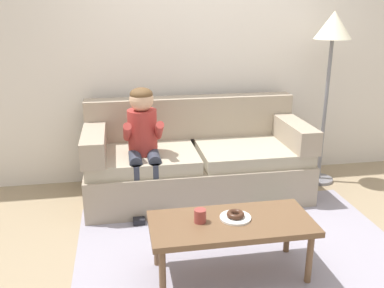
{
  "coord_description": "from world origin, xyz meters",
  "views": [
    {
      "loc": [
        -0.85,
        -2.89,
        1.77
      ],
      "look_at": [
        -0.26,
        0.45,
        0.65
      ],
      "focal_mm": 39.33,
      "sensor_mm": 36.0,
      "label": 1
    }
  ],
  "objects_px": {
    "floor_lamp": "(332,42)",
    "person_child": "(143,138)",
    "coffee_table": "(231,227)",
    "donut": "(235,214)",
    "couch": "(196,162)",
    "toy_controller": "(277,221)",
    "mug": "(200,216)"
  },
  "relations": [
    {
      "from": "coffee_table",
      "to": "toy_controller",
      "type": "distance_m",
      "value": 0.91
    },
    {
      "from": "floor_lamp",
      "to": "coffee_table",
      "type": "bearing_deg",
      "value": -133.39
    },
    {
      "from": "toy_controller",
      "to": "floor_lamp",
      "type": "xyz_separation_m",
      "value": [
        0.77,
        0.82,
        1.41
      ]
    },
    {
      "from": "donut",
      "to": "toy_controller",
      "type": "bearing_deg",
      "value": 47.06
    },
    {
      "from": "donut",
      "to": "floor_lamp",
      "type": "bearing_deg",
      "value": 46.79
    },
    {
      "from": "mug",
      "to": "floor_lamp",
      "type": "height_order",
      "value": "floor_lamp"
    },
    {
      "from": "person_child",
      "to": "floor_lamp",
      "type": "distance_m",
      "value": 2.02
    },
    {
      "from": "toy_controller",
      "to": "mug",
      "type": "bearing_deg",
      "value": -175.55
    },
    {
      "from": "coffee_table",
      "to": "floor_lamp",
      "type": "relative_size",
      "value": 0.63
    },
    {
      "from": "floor_lamp",
      "to": "person_child",
      "type": "bearing_deg",
      "value": -170.88
    },
    {
      "from": "couch",
      "to": "mug",
      "type": "xyz_separation_m",
      "value": [
        -0.22,
        -1.31,
        0.12
      ]
    },
    {
      "from": "toy_controller",
      "to": "donut",
      "type": "bearing_deg",
      "value": -165.32
    },
    {
      "from": "person_child",
      "to": "couch",
      "type": "bearing_deg",
      "value": 21.84
    },
    {
      "from": "floor_lamp",
      "to": "toy_controller",
      "type": "bearing_deg",
      "value": -133.4
    },
    {
      "from": "couch",
      "to": "floor_lamp",
      "type": "height_order",
      "value": "floor_lamp"
    },
    {
      "from": "coffee_table",
      "to": "donut",
      "type": "bearing_deg",
      "value": 38.86
    },
    {
      "from": "floor_lamp",
      "to": "couch",
      "type": "bearing_deg",
      "value": -176.01
    },
    {
      "from": "couch",
      "to": "coffee_table",
      "type": "height_order",
      "value": "couch"
    },
    {
      "from": "mug",
      "to": "toy_controller",
      "type": "relative_size",
      "value": 0.4
    },
    {
      "from": "mug",
      "to": "couch",
      "type": "bearing_deg",
      "value": 80.64
    },
    {
      "from": "donut",
      "to": "toy_controller",
      "type": "relative_size",
      "value": 0.53
    },
    {
      "from": "mug",
      "to": "person_child",
      "type": "bearing_deg",
      "value": 104.74
    },
    {
      "from": "couch",
      "to": "toy_controller",
      "type": "relative_size",
      "value": 9.18
    },
    {
      "from": "donut",
      "to": "floor_lamp",
      "type": "height_order",
      "value": "floor_lamp"
    },
    {
      "from": "coffee_table",
      "to": "person_child",
      "type": "relative_size",
      "value": 0.99
    },
    {
      "from": "coffee_table",
      "to": "floor_lamp",
      "type": "height_order",
      "value": "floor_lamp"
    },
    {
      "from": "toy_controller",
      "to": "person_child",
      "type": "bearing_deg",
      "value": 121.87
    },
    {
      "from": "coffee_table",
      "to": "floor_lamp",
      "type": "distance_m",
      "value": 2.24
    },
    {
      "from": "donut",
      "to": "floor_lamp",
      "type": "relative_size",
      "value": 0.07
    },
    {
      "from": "coffee_table",
      "to": "mug",
      "type": "distance_m",
      "value": 0.23
    },
    {
      "from": "couch",
      "to": "floor_lamp",
      "type": "bearing_deg",
      "value": 3.99
    },
    {
      "from": "couch",
      "to": "mug",
      "type": "relative_size",
      "value": 23.04
    }
  ]
}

